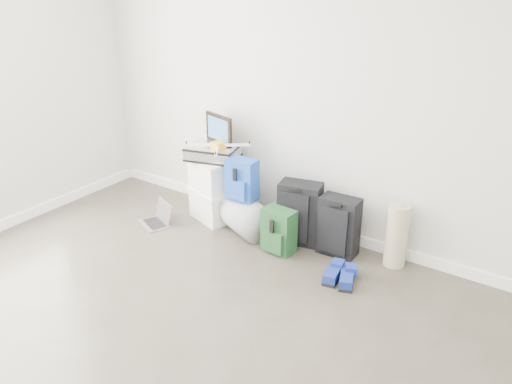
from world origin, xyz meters
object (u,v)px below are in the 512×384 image
Objects in this scene: boxes_stack at (214,189)px; laptop at (158,219)px; briefcase at (213,152)px; carry_on at (338,226)px; large_suitcase at (299,213)px; duffel_bag at (244,215)px.

boxes_stack reaches higher than laptop.
briefcase reaches higher than laptop.
large_suitcase is at bearing 178.63° from carry_on.
carry_on is (0.39, 0.01, -0.02)m from large_suitcase.
briefcase is 0.85m from laptop.
laptop is (-0.38, -0.41, -0.26)m from boxes_stack.
boxes_stack is 1.35× the size of briefcase.
boxes_stack is 0.62m from laptop.
briefcase is at bearing 0.00° from boxes_stack.
duffel_bag is 0.56m from large_suitcase.
briefcase reaches higher than large_suitcase.
duffel_bag is 1.52× the size of laptop.
large_suitcase is at bearing 20.72° from boxes_stack.
briefcase is 0.81× the size of large_suitcase.
carry_on is at bearing 39.60° from laptop.
boxes_stack is 1.09× the size of large_suitcase.
laptop is at bearing -132.76° from duffel_bag.
boxes_stack is 1.70× the size of laptop.
duffel_bag is 0.87m from laptop.
carry_on is (0.92, 0.13, 0.09)m from duffel_bag.
large_suitcase is 0.39m from carry_on.
carry_on is (1.32, 0.06, -0.05)m from boxes_stack.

